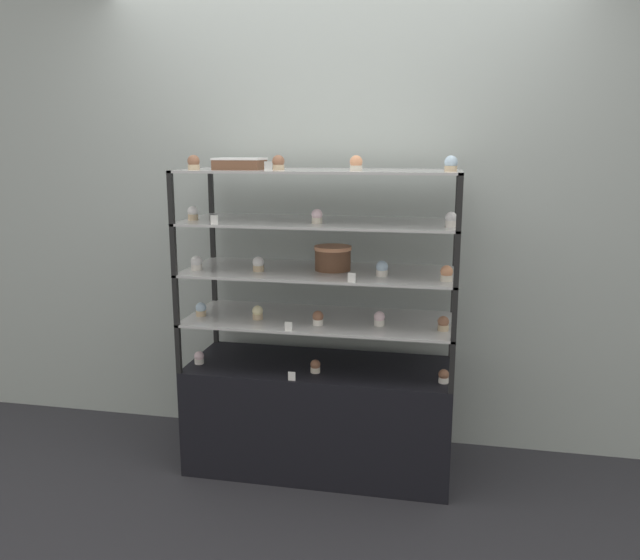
{
  "coord_description": "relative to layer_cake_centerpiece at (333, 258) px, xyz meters",
  "views": [
    {
      "loc": [
        0.61,
        -3.01,
        1.66
      ],
      "look_at": [
        0.0,
        0.0,
        1.01
      ],
      "focal_mm": 35.0,
      "sensor_mm": 36.0,
      "label": 1
    }
  ],
  "objects": [
    {
      "name": "cupcake_10",
      "position": [
        0.26,
        -0.1,
        -0.03
      ],
      "size": [
        0.06,
        0.06,
        0.07
      ],
      "color": "white",
      "rests_on": "display_riser_middle"
    },
    {
      "name": "cupcake_16",
      "position": [
        -0.25,
        -0.08,
        0.47
      ],
      "size": [
        0.06,
        0.06,
        0.07
      ],
      "color": "#CCB28C",
      "rests_on": "display_riser_top"
    },
    {
      "name": "cupcake_18",
      "position": [
        0.56,
        -0.11,
        0.47
      ],
      "size": [
        0.06,
        0.06,
        0.07
      ],
      "color": "#CCB28C",
      "rests_on": "display_riser_top"
    },
    {
      "name": "display_riser_upper",
      "position": [
        -0.06,
        -0.02,
        0.17
      ],
      "size": [
        1.36,
        0.54,
        0.25
      ],
      "color": "black",
      "rests_on": "display_riser_middle"
    },
    {
      "name": "sheet_cake_frosted",
      "position": [
        -0.45,
        -0.07,
        0.47
      ],
      "size": [
        0.23,
        0.18,
        0.06
      ],
      "color": "brown",
      "rests_on": "display_riser_top"
    },
    {
      "name": "display_riser_middle",
      "position": [
        -0.06,
        -0.02,
        -0.07
      ],
      "size": [
        1.36,
        0.54,
        0.25
      ],
      "color": "black",
      "rests_on": "display_riser_lower"
    },
    {
      "name": "price_tag_2",
      "position": [
        0.14,
        -0.27,
        -0.04
      ],
      "size": [
        0.04,
        0.0,
        0.04
      ],
      "color": "white",
      "rests_on": "display_riser_middle"
    },
    {
      "name": "cupcake_12",
      "position": [
        -0.69,
        -0.11,
        0.22
      ],
      "size": [
        0.05,
        0.05,
        0.07
      ],
      "color": "#CCB28C",
      "rests_on": "display_riser_upper"
    },
    {
      "name": "cupcake_1",
      "position": [
        -0.06,
        -0.14,
        -0.53
      ],
      "size": [
        0.05,
        0.05,
        0.07
      ],
      "color": "beige",
      "rests_on": "display_base"
    },
    {
      "name": "cupcake_15",
      "position": [
        -0.67,
        -0.14,
        0.47
      ],
      "size": [
        0.06,
        0.06,
        0.07
      ],
      "color": "#CCB28C",
      "rests_on": "display_riser_top"
    },
    {
      "name": "price_tag_1",
      "position": [
        -0.16,
        -0.27,
        -0.29
      ],
      "size": [
        0.04,
        0.0,
        0.04
      ],
      "color": "white",
      "rests_on": "display_riser_lower"
    },
    {
      "name": "cupcake_0",
      "position": [
        -0.68,
        -0.13,
        -0.53
      ],
      "size": [
        0.05,
        0.05,
        0.07
      ],
      "color": "white",
      "rests_on": "display_base"
    },
    {
      "name": "cupcake_7",
      "position": [
        0.56,
        -0.12,
        -0.28
      ],
      "size": [
        0.05,
        0.05,
        0.07
      ],
      "color": "#CCB28C",
      "rests_on": "display_riser_lower"
    },
    {
      "name": "display_riser_lower",
      "position": [
        -0.06,
        -0.02,
        -0.32
      ],
      "size": [
        1.36,
        0.54,
        0.25
      ],
      "color": "black",
      "rests_on": "display_base"
    },
    {
      "name": "cupcake_6",
      "position": [
        0.25,
        -0.09,
        -0.28
      ],
      "size": [
        0.05,
        0.05,
        0.07
      ],
      "color": "white",
      "rests_on": "display_riser_lower"
    },
    {
      "name": "cupcake_11",
      "position": [
        0.56,
        -0.16,
        -0.03
      ],
      "size": [
        0.06,
        0.06,
        0.07
      ],
      "color": "beige",
      "rests_on": "display_riser_middle"
    },
    {
      "name": "price_tag_0",
      "position": [
        -0.15,
        -0.27,
        -0.54
      ],
      "size": [
        0.04,
        0.0,
        0.04
      ],
      "color": "white",
      "rests_on": "display_base"
    },
    {
      "name": "cupcake_8",
      "position": [
        -0.67,
        -0.14,
        -0.03
      ],
      "size": [
        0.06,
        0.06,
        0.07
      ],
      "color": "white",
      "rests_on": "display_riser_middle"
    },
    {
      "name": "ground_plane",
      "position": [
        -0.06,
        -0.02,
        -1.12
      ],
      "size": [
        20.0,
        20.0,
        0.0
      ],
      "primitive_type": "plane",
      "color": "#2D2D33"
    },
    {
      "name": "cupcake_17",
      "position": [
        0.13,
        -0.13,
        0.47
      ],
      "size": [
        0.06,
        0.06,
        0.07
      ],
      "color": "beige",
      "rests_on": "display_riser_top"
    },
    {
      "name": "price_tag_4",
      "position": [
        -0.25,
        -0.27,
        0.46
      ],
      "size": [
        0.04,
        0.0,
        0.04
      ],
      "color": "white",
      "rests_on": "display_riser_top"
    },
    {
      "name": "price_tag_3",
      "position": [
        -0.52,
        -0.27,
        0.21
      ],
      "size": [
        0.04,
        0.0,
        0.04
      ],
      "color": "white",
      "rests_on": "display_riser_upper"
    },
    {
      "name": "cupcake_9",
      "position": [
        -0.36,
        -0.1,
        -0.03
      ],
      "size": [
        0.06,
        0.06,
        0.07
      ],
      "color": "#CCB28C",
      "rests_on": "display_riser_middle"
    },
    {
      "name": "back_wall",
      "position": [
        -0.06,
        0.4,
        0.18
      ],
      "size": [
        8.0,
        0.05,
        2.6
      ],
      "color": "#A8B2AD",
      "rests_on": "ground_plane"
    },
    {
      "name": "cupcake_3",
      "position": [
        -0.68,
        -0.1,
        -0.28
      ],
      "size": [
        0.05,
        0.05,
        0.07
      ],
      "color": "#CCB28C",
      "rests_on": "display_riser_lower"
    },
    {
      "name": "cupcake_14",
      "position": [
        0.57,
        -0.14,
        0.22
      ],
      "size": [
        0.05,
        0.05,
        0.07
      ],
      "color": "white",
      "rests_on": "display_riser_upper"
    },
    {
      "name": "display_riser_top",
      "position": [
        -0.06,
        -0.02,
        0.42
      ],
      "size": [
        1.36,
        0.54,
        0.25
      ],
      "color": "black",
      "rests_on": "display_riser_upper"
    },
    {
      "name": "layer_cake_centerpiece",
      "position": [
        0.0,
        0.0,
        0.0
      ],
      "size": [
        0.19,
        0.19,
        0.12
      ],
      "color": "brown",
      "rests_on": "display_riser_middle"
    },
    {
      "name": "cupcake_13",
      "position": [
        -0.05,
        -0.13,
        0.22
      ],
      "size": [
        0.05,
        0.05,
        0.07
      ],
      "color": "beige",
      "rests_on": "display_riser_upper"
    },
    {
      "name": "cupcake_5",
      "position": [
        -0.05,
        -0.14,
        -0.28
      ],
      "size": [
        0.05,
        0.05,
        0.07
      ],
      "color": "white",
      "rests_on": "display_riser_lower"
    },
    {
      "name": "cupcake_2",
      "position": [
        0.57,
        -0.15,
        -0.53
      ],
      "size": [
        0.05,
        0.05,
        0.07
      ],
      "color": "white",
      "rests_on": "display_base"
    },
    {
      "name": "display_base",
      "position": [
        -0.06,
        -0.02,
        -0.84
      ],
      "size": [
        1.36,
        0.54,
        0.56
      ],
      "color": "black",
      "rests_on": "ground_plane"
    },
    {
      "name": "cupcake_4",
      "position": [
        -0.37,
        -0.1,
        -0.28
      ],
      "size": [
        0.05,
        0.05,
        0.07
      ],
      "color": "#CCB28C",
      "rests_on": "display_riser_lower"
    }
  ]
}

